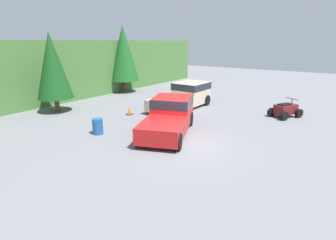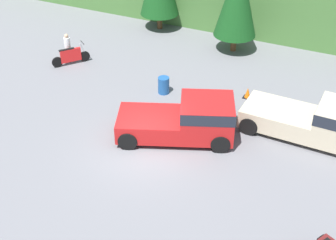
{
  "view_description": "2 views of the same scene",
  "coord_description": "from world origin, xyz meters",
  "px_view_note": "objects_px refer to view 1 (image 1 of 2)",
  "views": [
    {
      "loc": [
        -10.46,
        -6.6,
        4.98
      ],
      "look_at": [
        0.52,
        1.2,
        0.95
      ],
      "focal_mm": 28.0,
      "sensor_mm": 36.0,
      "label": 1
    },
    {
      "loc": [
        7.83,
        -14.03,
        12.28
      ],
      "look_at": [
        0.52,
        1.2,
        0.95
      ],
      "focal_mm": 50.0,
      "sensor_mm": 36.0,
      "label": 2
    }
  ],
  "objects_px": {
    "pickup_truck_red": "(169,115)",
    "pickup_truck_second": "(185,95)",
    "steel_barrel": "(98,126)",
    "quad_atv": "(285,110)",
    "traffic_cone": "(129,111)"
  },
  "relations": [
    {
      "from": "pickup_truck_red",
      "to": "pickup_truck_second",
      "type": "relative_size",
      "value": 0.93
    },
    {
      "from": "quad_atv",
      "to": "traffic_cone",
      "type": "xyz_separation_m",
      "value": [
        -5.73,
        9.18,
        -0.24
      ]
    },
    {
      "from": "pickup_truck_red",
      "to": "quad_atv",
      "type": "relative_size",
      "value": 2.27
    },
    {
      "from": "pickup_truck_red",
      "to": "pickup_truck_second",
      "type": "distance_m",
      "value": 5.9
    },
    {
      "from": "steel_barrel",
      "to": "quad_atv",
      "type": "bearing_deg",
      "value": -38.5
    },
    {
      "from": "pickup_truck_red",
      "to": "traffic_cone",
      "type": "distance_m",
      "value": 4.72
    },
    {
      "from": "pickup_truck_red",
      "to": "quad_atv",
      "type": "xyz_separation_m",
      "value": [
        7.12,
        -4.73,
        -0.49
      ]
    },
    {
      "from": "steel_barrel",
      "to": "pickup_truck_red",
      "type": "bearing_deg",
      "value": -48.88
    },
    {
      "from": "pickup_truck_second",
      "to": "traffic_cone",
      "type": "distance_m",
      "value": 4.61
    },
    {
      "from": "pickup_truck_red",
      "to": "quad_atv",
      "type": "height_order",
      "value": "pickup_truck_red"
    },
    {
      "from": "pickup_truck_second",
      "to": "traffic_cone",
      "type": "bearing_deg",
      "value": 153.99
    },
    {
      "from": "quad_atv",
      "to": "steel_barrel",
      "type": "relative_size",
      "value": 2.75
    },
    {
      "from": "quad_atv",
      "to": "traffic_cone",
      "type": "bearing_deg",
      "value": 148.98
    },
    {
      "from": "pickup_truck_red",
      "to": "traffic_cone",
      "type": "relative_size",
      "value": 9.99
    },
    {
      "from": "pickup_truck_second",
      "to": "steel_barrel",
      "type": "relative_size",
      "value": 6.69
    }
  ]
}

